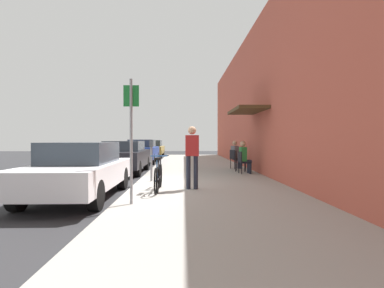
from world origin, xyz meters
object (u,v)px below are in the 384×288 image
object	(u,v)px
seated_patron_0	(244,156)
cafe_chair_1	(239,159)
parked_car_1	(124,156)
pedestrian_standing	(192,152)
parked_car_3	(152,148)
cafe_chair_0	(243,161)
parking_meter	(151,157)
bicycle_1	(159,176)
cafe_chair_2	(235,158)
street_sign	(131,131)
parked_car_2	(142,151)
seated_patron_2	(236,154)
bicycle_0	(158,177)
parked_car_0	(80,169)

from	to	relation	value
seated_patron_0	cafe_chair_1	distance (m)	0.95
parked_car_1	pedestrian_standing	distance (m)	5.87
parked_car_3	cafe_chair_0	xyz separation A→B (m)	(4.93, -13.28, -0.10)
parking_meter	bicycle_1	xyz separation A→B (m)	(0.39, -1.74, -0.41)
cafe_chair_2	seated_patron_0	bearing A→B (deg)	-88.37
parked_car_1	cafe_chair_0	size ratio (longest dim) A/B	5.06
street_sign	cafe_chair_0	bearing A→B (deg)	58.50
parked_car_2	bicycle_1	distance (m)	11.12
bicycle_1	parked_car_1	bearing A→B (deg)	110.25
seated_patron_0	street_sign	bearing A→B (deg)	-121.91
parked_car_1	cafe_chair_1	size ratio (longest dim) A/B	5.06
cafe_chair_2	seated_patron_2	distance (m)	0.20
cafe_chair_1	seated_patron_0	bearing A→B (deg)	-86.46
parked_car_2	pedestrian_standing	xyz separation A→B (m)	(2.82, -10.83, 0.37)
parking_meter	street_sign	world-z (taller)	street_sign
parking_meter	bicycle_0	distance (m)	2.02
parking_meter	parked_car_3	bearing A→B (deg)	95.76
parked_car_1	cafe_chair_1	distance (m)	4.95
seated_patron_2	cafe_chair_2	bearing A→B (deg)	-160.33
bicycle_0	cafe_chair_0	xyz separation A→B (m)	(3.01, 4.04, 0.14)
parked_car_0	cafe_chair_1	bearing A→B (deg)	46.66
parked_car_0	parking_meter	xyz separation A→B (m)	(1.55, 2.19, 0.17)
bicycle_1	parked_car_0	bearing A→B (deg)	-166.99
street_sign	cafe_chair_1	distance (m)	7.44
parked_car_1	bicycle_1	bearing A→B (deg)	-69.75
parked_car_2	pedestrian_standing	world-z (taller)	pedestrian_standing
parked_car_2	bicycle_1	world-z (taller)	parked_car_2
parked_car_3	cafe_chair_0	bearing A→B (deg)	-69.64
street_sign	seated_patron_0	xyz separation A→B (m)	(3.49, 5.60, -0.82)
parked_car_0	parked_car_2	xyz separation A→B (m)	(0.00, 11.39, 0.04)
street_sign	bicycle_0	bearing A→B (deg)	75.13
bicycle_1	seated_patron_2	xyz separation A→B (m)	(3.05, 5.82, 0.34)
parked_car_2	bicycle_0	xyz separation A→B (m)	(1.91, -11.14, -0.28)
parked_car_2	parked_car_0	bearing A→B (deg)	-90.00
cafe_chair_2	parking_meter	bearing A→B (deg)	-129.82
cafe_chair_1	parked_car_2	bearing A→B (deg)	128.62
parked_car_1	parked_car_3	world-z (taller)	parked_car_3
bicycle_0	cafe_chair_1	size ratio (longest dim) A/B	1.97
street_sign	parked_car_2	bearing A→B (deg)	96.74
cafe_chair_2	bicycle_0	bearing A→B (deg)	-116.72
parked_car_1	bicycle_1	size ratio (longest dim) A/B	2.57
street_sign	cafe_chair_0	xyz separation A→B (m)	(3.43, 5.59, -1.02)
parked_car_1	bicycle_0	xyz separation A→B (m)	(1.91, -5.46, -0.25)
parked_car_3	parking_meter	world-z (taller)	parking_meter
bicycle_1	pedestrian_standing	bearing A→B (deg)	7.51
parked_car_2	cafe_chair_0	size ratio (longest dim) A/B	5.06
parked_car_1	bicycle_0	size ratio (longest dim) A/B	2.57
parked_car_1	cafe_chair_2	xyz separation A→B (m)	(4.93, 0.54, -0.11)
seated_patron_0	cafe_chair_1	world-z (taller)	seated_patron_0
seated_patron_0	cafe_chair_1	bearing A→B (deg)	93.54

